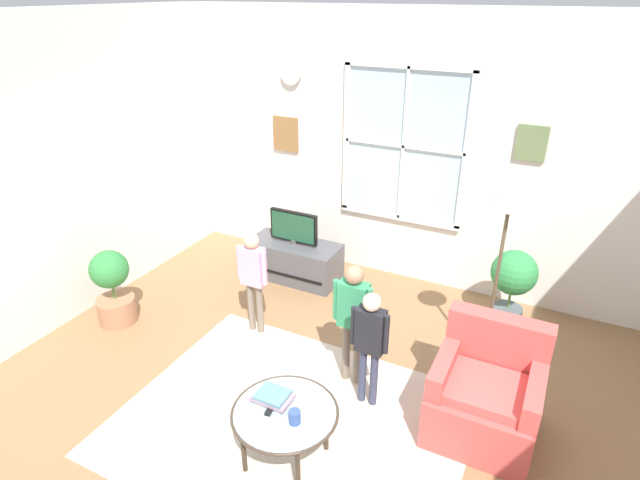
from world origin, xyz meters
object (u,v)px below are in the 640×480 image
object	(u,v)px
television	(294,227)
armchair	(486,395)
remote_near_books	(277,403)
person_green_shirt	(353,312)
remote_near_cup	(271,408)
person_black_shirt	(370,337)
potted_plant_by_window	(513,280)
tv_stand	(295,260)
coffee_table	(285,415)
potted_plant_corner	(112,286)
cup	(295,417)
book_stack	(273,397)
floor_lamp	(508,214)
person_pink_shirt	(253,272)

from	to	relation	value
television	armchair	size ratio (longest dim) A/B	0.66
remote_near_books	person_green_shirt	bearing A→B (deg)	80.44
television	remote_near_cup	xyz separation A→B (m)	(1.13, -2.34, -0.18)
person_black_shirt	potted_plant_by_window	distance (m)	1.83
tv_stand	person_green_shirt	bearing A→B (deg)	-45.79
television	coffee_table	distance (m)	2.63
person_black_shirt	potted_plant_corner	world-z (taller)	person_black_shirt
tv_stand	cup	distance (m)	2.74
tv_stand	potted_plant_corner	xyz separation A→B (m)	(-1.18, -1.58, 0.18)
cup	person_black_shirt	bearing A→B (deg)	77.53
tv_stand	television	distance (m)	0.43
remote_near_books	coffee_table	bearing A→B (deg)	-25.30
television	remote_near_books	distance (m)	2.55
armchair	person_green_shirt	world-z (taller)	person_green_shirt
potted_plant_by_window	book_stack	bearing A→B (deg)	-118.04
television	floor_lamp	distance (m)	2.51
television	cup	size ratio (longest dim) A/B	5.90
cup	potted_plant_by_window	xyz separation A→B (m)	(1.03, 2.48, 0.02)
armchair	remote_near_books	xyz separation A→B (m)	(-1.27, -0.89, 0.14)
person_black_shirt	floor_lamp	distance (m)	1.43
remote_near_cup	person_green_shirt	xyz separation A→B (m)	(0.17, 1.01, 0.24)
floor_lamp	television	bearing A→B (deg)	164.24
person_pink_shirt	coffee_table	bearing A→B (deg)	-49.53
television	book_stack	distance (m)	2.52
remote_near_books	floor_lamp	distance (m)	2.24
book_stack	floor_lamp	bearing A→B (deg)	53.94
cup	person_black_shirt	size ratio (longest dim) A/B	0.09
cup	person_black_shirt	xyz separation A→B (m)	(0.19, 0.86, 0.14)
armchair	person_green_shirt	xyz separation A→B (m)	(-1.11, 0.06, 0.38)
armchair	coffee_table	world-z (taller)	armchair
tv_stand	armchair	distance (m)	2.78
coffee_table	person_green_shirt	xyz separation A→B (m)	(0.07, 0.99, 0.28)
cup	remote_near_books	size ratio (longest dim) A/B	0.69
book_stack	person_green_shirt	size ratio (longest dim) A/B	0.24
tv_stand	television	bearing A→B (deg)	-90.00
book_stack	person_black_shirt	xyz separation A→B (m)	(0.42, 0.75, 0.16)
tv_stand	potted_plant_by_window	world-z (taller)	potted_plant_by_window
tv_stand	coffee_table	distance (m)	2.63
person_green_shirt	potted_plant_corner	xyz separation A→B (m)	(-2.47, -0.25, -0.30)
potted_plant_by_window	floor_lamp	xyz separation A→B (m)	(-0.08, -0.75, 0.96)
tv_stand	potted_plant_corner	distance (m)	1.98
armchair	cup	bearing A→B (deg)	-137.63
remote_near_cup	potted_plant_by_window	bearing A→B (deg)	63.23
television	remote_near_books	xyz separation A→B (m)	(1.14, -2.28, -0.18)
armchair	person_green_shirt	size ratio (longest dim) A/B	0.78
tv_stand	book_stack	world-z (taller)	book_stack
remote_near_books	potted_plant_corner	distance (m)	2.42
television	armchair	distance (m)	2.80
potted_plant_by_window	person_green_shirt	bearing A→B (deg)	-126.53
coffee_table	cup	distance (m)	0.14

